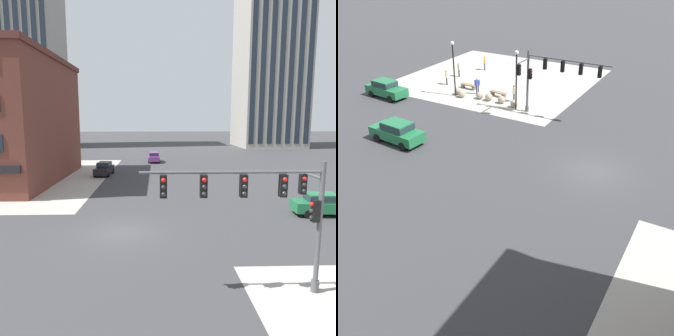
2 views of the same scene
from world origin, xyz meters
The scene contains 20 objects.
ground_plane centered at (0.00, 0.00, 0.00)m, with size 320.00×320.00×0.00m, color #38383A.
sidewalk_corner_slab centered at (16.00, -14.50, 0.00)m, with size 20.00×19.00×0.02m, color #A8A399.
traffic_signal_main centered at (6.92, -7.19, 3.83)m, with size 7.45×2.09×5.53m.
bollard_sphere_curb_a centered at (10.34, -7.66, 0.36)m, with size 0.72×0.72×0.72m, color gray.
bollard_sphere_curb_b centered at (11.92, -7.99, 0.36)m, with size 0.72×0.72×0.72m, color gray.
bollard_sphere_curb_c centered at (13.34, -7.99, 0.36)m, with size 0.72×0.72×0.72m, color gray.
bollard_sphere_curb_d centered at (14.39, -7.99, 0.36)m, with size 0.72×0.72×0.72m, color gray.
bollard_sphere_curb_e centered at (16.18, -7.47, 0.36)m, with size 0.72×0.72×0.72m, color gray.
bollard_sphere_curb_f centered at (17.01, -7.96, 0.36)m, with size 0.72×0.72×0.72m, color gray.
bench_near_signal centered at (13.14, -9.44, 0.33)m, with size 1.84×0.69×0.49m.
bench_mid_block centered at (17.07, -9.94, 0.33)m, with size 1.83×0.60×0.49m.
pedestrian_near_bench centered at (20.46, -13.00, 0.97)m, with size 0.44×0.39×1.69m.
pedestrian_at_curb centered at (19.89, -9.95, 0.89)m, with size 0.37×0.45×1.57m.
pedestrian_walking_east centered at (19.28, -16.62, 0.98)m, with size 0.34×0.49×1.70m.
pedestrian_with_bag centered at (15.33, -9.01, 1.00)m, with size 0.43×0.40×1.73m.
pedestrian_by_lamp centered at (11.08, -8.95, 0.96)m, with size 0.29×0.53×1.68m.
street_lamp_corner_near centered at (10.00, -7.36, 3.36)m, with size 0.36×0.36×5.36m.
street_lamp_mid_sidewalk centered at (16.98, -7.52, 3.36)m, with size 0.36×0.36×5.36m.
car_main_southbound_near centered at (22.72, -3.87, 0.92)m, with size 4.53×2.17×1.68m.
car_main_southbound_far centered at (14.62, 3.22, 0.92)m, with size 4.51×2.11×1.68m.
Camera 2 is at (-6.29, 23.07, 13.59)m, focal length 42.34 mm.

